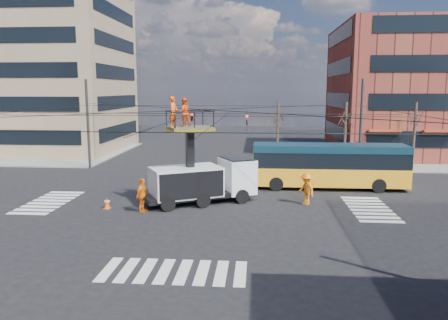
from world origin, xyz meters
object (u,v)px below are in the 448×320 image
flagger (306,189)px  worker_ground (142,196)px  city_bus (329,165)px  traffic_cone (107,203)px  utility_truck (202,169)px

flagger → worker_ground: bearing=-111.2°
city_bus → flagger: bearing=-113.7°
city_bus → traffic_cone: city_bus is taller
worker_ground → flagger: 10.04m
utility_truck → worker_ground: 4.23m
traffic_cone → city_bus: bearing=25.2°
city_bus → flagger: size_ratio=5.58×
utility_truck → traffic_cone: utility_truck is taller
traffic_cone → flagger: (12.05, 1.89, 0.64)m
utility_truck → city_bus: (8.60, 4.78, -0.41)m
traffic_cone → worker_ground: size_ratio=0.34×
city_bus → worker_ground: bearing=-148.2°
worker_ground → flagger: bearing=-62.0°
utility_truck → traffic_cone: (-5.54, -1.88, -1.78)m
traffic_cone → worker_ground: bearing=-15.4°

